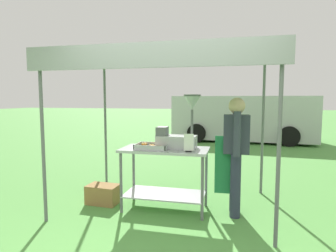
# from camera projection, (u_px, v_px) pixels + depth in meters

# --- Properties ---
(ground_plane) EXTENTS (70.00, 70.00, 0.00)m
(ground_plane) POSITION_uv_depth(u_px,v_px,m) (210.00, 151.00, 8.59)
(ground_plane) COLOR #519342
(stall_canopy) EXTENTS (3.03, 2.00, 2.21)m
(stall_canopy) POSITION_uv_depth(u_px,v_px,m) (166.00, 61.00, 4.00)
(stall_canopy) COLOR slate
(stall_canopy) RESTS_ON ground
(donut_cart) EXTENTS (1.23, 0.61, 0.89)m
(donut_cart) POSITION_uv_depth(u_px,v_px,m) (165.00, 166.00, 4.05)
(donut_cart) COLOR #B7B7BC
(donut_cart) RESTS_ON ground
(donut_tray) EXTENTS (0.45, 0.34, 0.07)m
(donut_tray) POSITION_uv_depth(u_px,v_px,m) (153.00, 147.00, 4.00)
(donut_tray) COLOR #B7B7BC
(donut_tray) RESTS_ON donut_cart
(donut_fryer) EXTENTS (0.62, 0.28, 0.76)m
(donut_fryer) POSITION_uv_depth(u_px,v_px,m) (179.00, 131.00, 4.01)
(donut_fryer) COLOR #B7B7BC
(donut_fryer) RESTS_ON donut_cart
(menu_sign) EXTENTS (0.13, 0.05, 0.24)m
(menu_sign) POSITION_uv_depth(u_px,v_px,m) (189.00, 144.00, 3.75)
(menu_sign) COLOR black
(menu_sign) RESTS_ON donut_cart
(vendor) EXTENTS (0.45, 0.53, 1.61)m
(vendor) POSITION_uv_depth(u_px,v_px,m) (235.00, 150.00, 3.85)
(vendor) COLOR #2D3347
(vendor) RESTS_ON ground
(supply_crate) EXTENTS (0.49, 0.33, 0.28)m
(supply_crate) POSITION_uv_depth(u_px,v_px,m) (103.00, 194.00, 4.33)
(supply_crate) COLOR olive
(supply_crate) RESTS_ON ground
(van_silver) EXTENTS (5.18, 2.34, 1.69)m
(van_silver) POSITION_uv_depth(u_px,v_px,m) (243.00, 118.00, 10.78)
(van_silver) COLOR #BCBCC1
(van_silver) RESTS_ON ground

